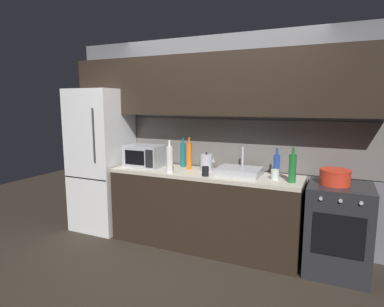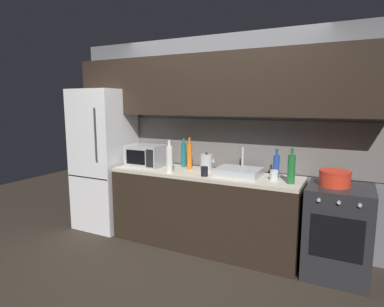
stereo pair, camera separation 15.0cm
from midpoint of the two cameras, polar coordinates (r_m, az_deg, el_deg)
name	(u,v)px [view 1 (the left image)]	position (r m, az deg, el deg)	size (l,w,h in m)	color
ground_plane	(167,282)	(3.33, -5.79, -21.76)	(10.00, 10.00, 0.00)	#2D261E
back_wall	(213,115)	(3.94, 2.72, 6.79)	(3.97, 0.44, 2.50)	slate
counter_run	(204,209)	(3.87, 0.94, -9.84)	(2.23, 0.60, 0.90)	black
refrigerator	(102,160)	(4.54, -16.59, -1.07)	(0.68, 0.69, 1.87)	white
oven_range	(338,229)	(3.58, 23.28, -12.17)	(0.60, 0.62, 0.90)	#232326
microwave	(145,156)	(4.13, -9.33, -0.40)	(0.46, 0.35, 0.27)	#A8AAAF
sink_basin	(239,171)	(3.63, 7.15, -3.14)	(0.48, 0.38, 0.30)	#ADAFB5
kettle	(206,163)	(3.80, 1.40, -1.61)	(0.18, 0.14, 0.22)	#B7BABF
wine_bottle_orange	(189,156)	(3.89, -1.62, -0.42)	(0.06, 0.06, 0.39)	orange
wine_bottle_blue	(277,165)	(3.60, 13.57, -2.03)	(0.07, 0.07, 0.31)	#234299
wine_bottle_green	(292,168)	(3.36, 16.12, -2.51)	(0.08, 0.08, 0.35)	#1E6B2D
wine_bottle_teal	(183,155)	(4.04, -2.68, -0.21)	(0.07, 0.07, 0.37)	#19666B
wine_bottle_white	(170,159)	(3.71, -5.15, -0.96)	(0.08, 0.08, 0.38)	silver
mug_clear	(275,174)	(3.47, 13.25, -3.64)	(0.08, 0.08, 0.11)	silver
mug_dark	(205,171)	(3.54, 1.16, -3.16)	(0.08, 0.08, 0.11)	black
cooking_pot	(335,177)	(3.44, 22.82, -3.85)	(0.29, 0.29, 0.15)	red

